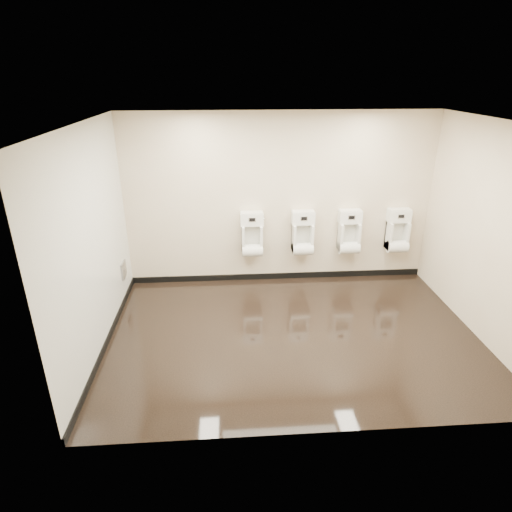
{
  "coord_description": "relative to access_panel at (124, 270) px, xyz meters",
  "views": [
    {
      "loc": [
        -0.86,
        -4.92,
        3.32
      ],
      "look_at": [
        -0.47,
        0.55,
        0.95
      ],
      "focal_mm": 30.0,
      "sensor_mm": 36.0,
      "label": 1
    }
  ],
  "objects": [
    {
      "name": "ground",
      "position": [
        2.48,
        -1.2,
        -0.5
      ],
      "size": [
        5.0,
        3.5,
        0.0
      ],
      "primitive_type": "cube",
      "color": "black",
      "rests_on": "ground"
    },
    {
      "name": "ceiling",
      "position": [
        2.48,
        -1.2,
        2.3
      ],
      "size": [
        5.0,
        3.5,
        0.0
      ],
      "primitive_type": "cube",
      "color": "white"
    },
    {
      "name": "back_wall",
      "position": [
        2.48,
        0.55,
        0.9
      ],
      "size": [
        5.0,
        0.02,
        2.8
      ],
      "primitive_type": "cube",
      "color": "beige",
      "rests_on": "ground"
    },
    {
      "name": "front_wall",
      "position": [
        2.48,
        -2.95,
        0.9
      ],
      "size": [
        5.0,
        0.02,
        2.8
      ],
      "primitive_type": "cube",
      "color": "beige",
      "rests_on": "ground"
    },
    {
      "name": "left_wall",
      "position": [
        -0.02,
        -1.2,
        0.9
      ],
      "size": [
        0.02,
        3.5,
        2.8
      ],
      "primitive_type": "cube",
      "color": "beige",
      "rests_on": "ground"
    },
    {
      "name": "right_wall",
      "position": [
        4.98,
        -1.2,
        0.9
      ],
      "size": [
        0.02,
        3.5,
        2.8
      ],
      "primitive_type": "cube",
      "color": "beige",
      "rests_on": "ground"
    },
    {
      "name": "tile_overlay_left",
      "position": [
        -0.01,
        -1.2,
        0.9
      ],
      "size": [
        0.01,
        3.5,
        2.8
      ],
      "primitive_type": "cube",
      "color": "silver",
      "rests_on": "ground"
    },
    {
      "name": "skirting_back",
      "position": [
        2.48,
        0.54,
        -0.45
      ],
      "size": [
        5.0,
        0.02,
        0.1
      ],
      "primitive_type": "cube",
      "color": "black",
      "rests_on": "ground"
    },
    {
      "name": "skirting_left",
      "position": [
        -0.01,
        -1.2,
        -0.45
      ],
      "size": [
        0.02,
        3.5,
        0.1
      ],
      "primitive_type": "cube",
      "color": "black",
      "rests_on": "ground"
    },
    {
      "name": "access_panel",
      "position": [
        0.0,
        0.0,
        0.0
      ],
      "size": [
        0.04,
        0.25,
        0.25
      ],
      "color": "#9E9EA3",
      "rests_on": "left_wall"
    },
    {
      "name": "urinal_0",
      "position": [
        2.02,
        0.42,
        0.32
      ],
      "size": [
        0.38,
        0.29,
        0.72
      ],
      "color": "white",
      "rests_on": "back_wall"
    },
    {
      "name": "urinal_1",
      "position": [
        2.86,
        0.42,
        0.32
      ],
      "size": [
        0.38,
        0.29,
        0.72
      ],
      "color": "white",
      "rests_on": "back_wall"
    },
    {
      "name": "urinal_2",
      "position": [
        3.64,
        0.42,
        0.32
      ],
      "size": [
        0.38,
        0.29,
        0.72
      ],
      "color": "white",
      "rests_on": "back_wall"
    },
    {
      "name": "urinal_3",
      "position": [
        4.47,
        0.42,
        0.32
      ],
      "size": [
        0.38,
        0.29,
        0.72
      ],
      "color": "white",
      "rests_on": "back_wall"
    }
  ]
}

